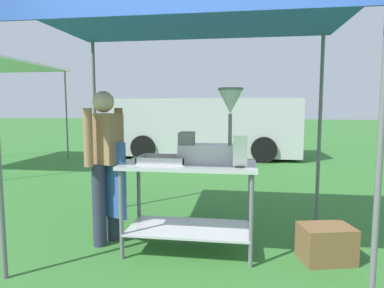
{
  "coord_description": "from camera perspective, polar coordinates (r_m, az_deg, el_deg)",
  "views": [
    {
      "loc": [
        0.32,
        -2.15,
        1.44
      ],
      "look_at": [
        -0.19,
        1.31,
        1.06
      ],
      "focal_mm": 31.81,
      "sensor_mm": 36.0,
      "label": 1
    }
  ],
  "objects": [
    {
      "name": "ground_plane",
      "position": [
        8.29,
        6.1,
        -3.92
      ],
      "size": [
        70.0,
        70.0,
        0.0
      ],
      "primitive_type": "plane",
      "color": "#33702D"
    },
    {
      "name": "stall_canopy",
      "position": [
        3.5,
        -0.26,
        19.9
      ],
      "size": [
        3.11,
        2.07,
        2.37
      ],
      "color": "slate",
      "rests_on": "ground"
    },
    {
      "name": "donut_cart",
      "position": [
        3.4,
        -0.5,
        -7.38
      ],
      "size": [
        1.31,
        0.65,
        0.9
      ],
      "color": "#B7B7BC",
      "rests_on": "ground"
    },
    {
      "name": "donut_tray",
      "position": [
        3.35,
        -4.98,
        -2.84
      ],
      "size": [
        0.47,
        0.32,
        0.07
      ],
      "color": "#B7B7BC",
      "rests_on": "donut_cart"
    },
    {
      "name": "donut_fryer",
      "position": [
        3.36,
        3.48,
        1.24
      ],
      "size": [
        0.62,
        0.28,
        0.73
      ],
      "color": "#B7B7BC",
      "rests_on": "donut_cart"
    },
    {
      "name": "menu_sign",
      "position": [
        3.11,
        8.06,
        -1.62
      ],
      "size": [
        0.13,
        0.05,
        0.29
      ],
      "color": "black",
      "rests_on": "donut_cart"
    },
    {
      "name": "vendor",
      "position": [
        3.68,
        -14.32,
        -2.45
      ],
      "size": [
        0.46,
        0.52,
        1.61
      ],
      "color": "#2D3347",
      "rests_on": "ground"
    },
    {
      "name": "supply_crate",
      "position": [
        3.55,
        21.56,
        -15.27
      ],
      "size": [
        0.54,
        0.44,
        0.34
      ],
      "color": "brown",
      "rests_on": "ground"
    },
    {
      "name": "van_silver",
      "position": [
        10.04,
        2.26,
        2.91
      ],
      "size": [
        5.28,
        2.11,
        1.69
      ],
      "color": "#BCBCC1",
      "rests_on": "ground"
    }
  ]
}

